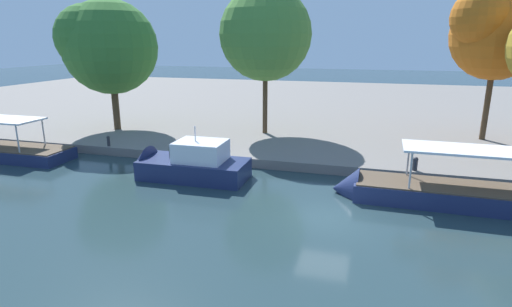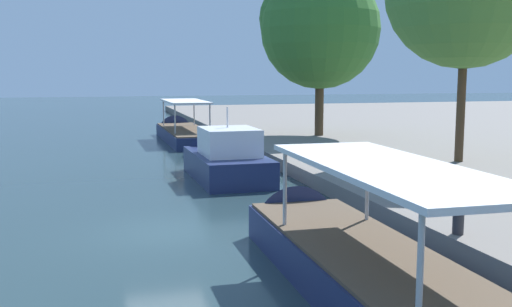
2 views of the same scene
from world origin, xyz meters
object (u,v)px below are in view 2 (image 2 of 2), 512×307
object	(u,v)px
tour_boat_2	(365,276)
tree_2	(316,29)
tour_boat_0	(183,135)
motor_yacht_1	(224,162)
mooring_bollard_1	(458,217)
mooring_bollard_0	(251,136)

from	to	relation	value
tour_boat_2	tree_2	world-z (taller)	tree_2
tour_boat_0	tree_2	xyz separation A→B (m)	(4.99, 8.31, 7.41)
tour_boat_0	motor_yacht_1	xyz separation A→B (m)	(16.07, -0.39, 0.38)
tour_boat_0	tour_boat_2	xyz separation A→B (m)	(31.51, -0.48, 0.05)
tour_boat_0	mooring_bollard_1	bearing A→B (deg)	-174.90
tour_boat_2	motor_yacht_1	bearing A→B (deg)	0.40
mooring_bollard_1	motor_yacht_1	bearing A→B (deg)	-166.13
mooring_bollard_1	tree_2	size ratio (longest dim) A/B	0.08
tour_boat_2	mooring_bollard_1	bearing A→B (deg)	-62.79
tour_boat_0	motor_yacht_1	bearing A→B (deg)	177.97
mooring_bollard_0	mooring_bollard_1	world-z (taller)	mooring_bollard_1
motor_yacht_1	mooring_bollard_0	bearing A→B (deg)	-24.01
tour_boat_2	mooring_bollard_0	xyz separation A→B (m)	(-23.25, 3.45, 0.68)
tour_boat_0	mooring_bollard_0	xyz separation A→B (m)	(8.25, 2.97, 0.73)
tour_boat_0	motor_yacht_1	world-z (taller)	motor_yacht_1
tour_boat_2	mooring_bollard_1	xyz separation A→B (m)	(-1.73, 3.47, 0.71)
motor_yacht_1	mooring_bollard_1	size ratio (longest dim) A/B	8.95
mooring_bollard_0	mooring_bollard_1	distance (m)	21.52
tour_boat_0	mooring_bollard_1	world-z (taller)	tour_boat_0
tour_boat_2	mooring_bollard_0	size ratio (longest dim) A/B	16.78
mooring_bollard_1	tree_2	xyz separation A→B (m)	(-24.78, 5.31, 6.66)
motor_yacht_1	mooring_bollard_1	distance (m)	14.12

